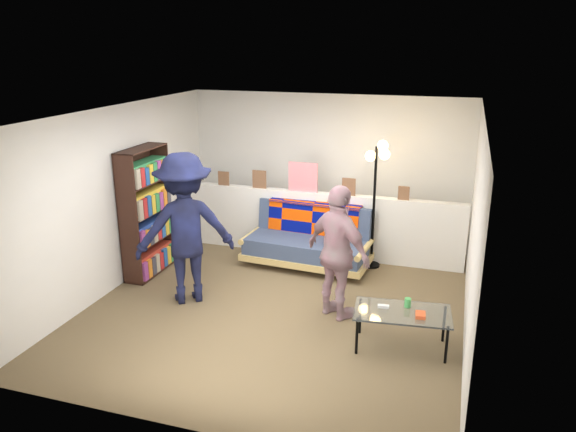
# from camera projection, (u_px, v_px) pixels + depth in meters

# --- Properties ---
(ground) EXTENTS (5.00, 5.00, 0.00)m
(ground) POSITION_uv_depth(u_px,v_px,m) (278.00, 304.00, 7.10)
(ground) COLOR brown
(ground) RESTS_ON ground
(room_shell) EXTENTS (4.60, 5.05, 2.45)m
(room_shell) POSITION_uv_depth(u_px,v_px,m) (290.00, 167.00, 7.03)
(room_shell) COLOR silver
(room_shell) RESTS_ON ground
(half_wall_ledge) EXTENTS (4.45, 0.15, 1.00)m
(half_wall_ledge) POSITION_uv_depth(u_px,v_px,m) (316.00, 224.00, 8.59)
(half_wall_ledge) COLOR silver
(half_wall_ledge) RESTS_ON ground
(ledge_decor) EXTENTS (2.97, 0.02, 0.45)m
(ledge_decor) POSITION_uv_depth(u_px,v_px,m) (301.00, 180.00, 8.43)
(ledge_decor) COLOR brown
(ledge_decor) RESTS_ON half_wall_ledge
(futon_sofa) EXTENTS (1.89, 1.02, 0.79)m
(futon_sofa) POSITION_uv_depth(u_px,v_px,m) (309.00, 241.00, 8.24)
(futon_sofa) COLOR tan
(futon_sofa) RESTS_ON ground
(bookshelf) EXTENTS (0.30, 0.90, 1.81)m
(bookshelf) POSITION_uv_depth(u_px,v_px,m) (146.00, 216.00, 7.82)
(bookshelf) COLOR black
(bookshelf) RESTS_ON ground
(coffee_table) EXTENTS (1.08, 0.67, 0.53)m
(coffee_table) POSITION_uv_depth(u_px,v_px,m) (403.00, 314.00, 5.99)
(coffee_table) COLOR black
(coffee_table) RESTS_ON ground
(floor_lamp) EXTENTS (0.37, 0.35, 1.86)m
(floor_lamp) POSITION_uv_depth(u_px,v_px,m) (377.00, 179.00, 7.91)
(floor_lamp) COLOR black
(floor_lamp) RESTS_ON ground
(person_left) EXTENTS (1.42, 1.29, 1.91)m
(person_left) POSITION_uv_depth(u_px,v_px,m) (185.00, 229.00, 6.97)
(person_left) COLOR black
(person_left) RESTS_ON ground
(person_right) EXTENTS (1.02, 0.86, 1.63)m
(person_right) POSITION_uv_depth(u_px,v_px,m) (338.00, 253.00, 6.56)
(person_right) COLOR pink
(person_right) RESTS_ON ground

